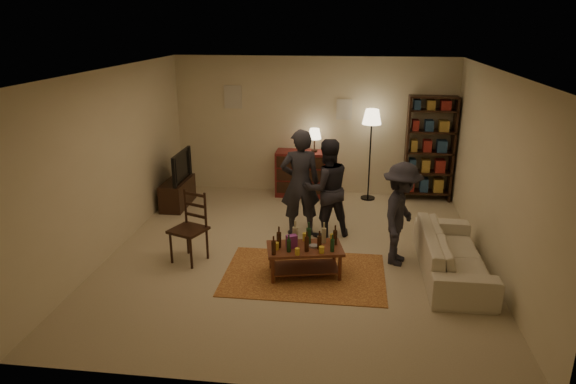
% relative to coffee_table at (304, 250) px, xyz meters
% --- Properties ---
extents(floor, '(6.00, 6.00, 0.00)m').
position_rel_coffee_table_xyz_m(floor, '(-0.18, 0.68, -0.38)').
color(floor, '#C6B793').
rests_on(floor, ground).
extents(room_shell, '(6.00, 6.00, 6.00)m').
position_rel_coffee_table_xyz_m(room_shell, '(-0.83, 3.66, 1.43)').
color(room_shell, beige).
rests_on(room_shell, ground).
extents(rug, '(2.20, 1.50, 0.01)m').
position_rel_coffee_table_xyz_m(rug, '(0.00, -0.00, -0.37)').
color(rug, brown).
rests_on(rug, ground).
extents(coffee_table, '(1.11, 0.76, 0.76)m').
position_rel_coffee_table_xyz_m(coffee_table, '(0.00, 0.00, 0.00)').
color(coffee_table, brown).
rests_on(coffee_table, ground).
extents(dining_chair, '(0.59, 0.59, 1.05)m').
position_rel_coffee_table_xyz_m(dining_chair, '(-1.67, 0.29, 0.17)').
color(dining_chair, '#321F10').
rests_on(dining_chair, ground).
extents(tv_stand, '(0.40, 1.00, 1.06)m').
position_rel_coffee_table_xyz_m(tv_stand, '(-2.63, 2.48, 0.01)').
color(tv_stand, '#321F10').
rests_on(tv_stand, ground).
extents(dresser, '(1.00, 0.50, 1.36)m').
position_rel_coffee_table_xyz_m(dresser, '(-0.38, 3.39, 0.10)').
color(dresser, maroon).
rests_on(dresser, ground).
extents(bookshelf, '(0.90, 0.34, 2.02)m').
position_rel_coffee_table_xyz_m(bookshelf, '(2.06, 3.46, 0.65)').
color(bookshelf, '#321F10').
rests_on(bookshelf, ground).
extents(floor_lamp, '(0.36, 0.36, 1.77)m').
position_rel_coffee_table_xyz_m(floor_lamp, '(0.94, 3.33, 1.12)').
color(floor_lamp, black).
rests_on(floor_lamp, ground).
extents(sofa, '(0.81, 2.08, 0.61)m').
position_rel_coffee_table_xyz_m(sofa, '(2.02, 0.28, -0.08)').
color(sofa, beige).
rests_on(sofa, ground).
extents(person_left, '(0.71, 0.55, 1.75)m').
position_rel_coffee_table_xyz_m(person_left, '(-0.21, 1.43, 0.50)').
color(person_left, '#25252C').
rests_on(person_left, ground).
extents(person_right, '(0.96, 0.87, 1.61)m').
position_rel_coffee_table_xyz_m(person_right, '(0.21, 1.42, 0.43)').
color(person_right, '#232229').
rests_on(person_right, ground).
extents(person_by_sofa, '(0.81, 1.09, 1.50)m').
position_rel_coffee_table_xyz_m(person_by_sofa, '(1.31, 0.55, 0.37)').
color(person_by_sofa, '#25252C').
rests_on(person_by_sofa, ground).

